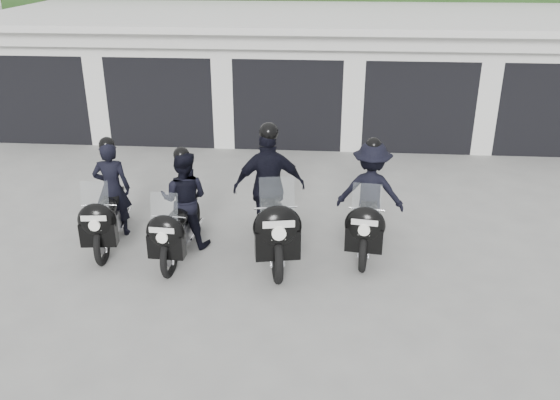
# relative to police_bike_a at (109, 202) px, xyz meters

# --- Properties ---
(ground) EXTENTS (80.00, 80.00, 0.00)m
(ground) POSITION_rel_police_bike_a_xyz_m (2.61, -0.36, -0.72)
(ground) COLOR gray
(ground) RESTS_ON ground
(garage_block) EXTENTS (16.40, 6.80, 2.96)m
(garage_block) POSITION_rel_police_bike_a_xyz_m (2.61, 7.70, 0.71)
(garage_block) COLOR silver
(garage_block) RESTS_ON ground
(background_vegetation) EXTENTS (20.00, 3.90, 5.80)m
(background_vegetation) POSITION_rel_police_bike_a_xyz_m (2.98, 12.56, 2.05)
(background_vegetation) COLOR #183212
(background_vegetation) RESTS_ON ground
(police_bike_a) EXTENTS (0.76, 2.08, 1.81)m
(police_bike_a) POSITION_rel_police_bike_a_xyz_m (0.00, 0.00, 0.00)
(police_bike_a) COLOR black
(police_bike_a) RESTS_ON ground
(police_bike_b) EXTENTS (0.83, 2.04, 1.77)m
(police_bike_b) POSITION_rel_police_bike_a_xyz_m (1.27, -0.20, 0.03)
(police_bike_b) COLOR black
(police_bike_b) RESTS_ON ground
(police_bike_c) EXTENTS (1.28, 2.46, 2.16)m
(police_bike_c) POSITION_rel_police_bike_a_xyz_m (2.69, -0.03, 0.20)
(police_bike_c) COLOR black
(police_bike_c) RESTS_ON ground
(police_bike_d) EXTENTS (1.18, 2.13, 1.86)m
(police_bike_d) POSITION_rel_police_bike_a_xyz_m (4.30, 0.28, 0.08)
(police_bike_d) COLOR black
(police_bike_d) RESTS_ON ground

